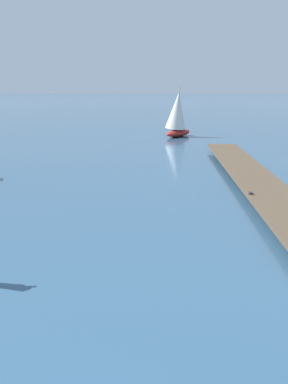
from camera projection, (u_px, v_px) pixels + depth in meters
name	position (u px, v px, depth m)	size (l,w,h in m)	color
floating_dock	(251.00, 175.00, 19.40)	(2.92, 19.63, 0.53)	brown
distant_sailboat	(177.00, 115.00, 36.08)	(2.67, 3.44, 4.05)	#AD2823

